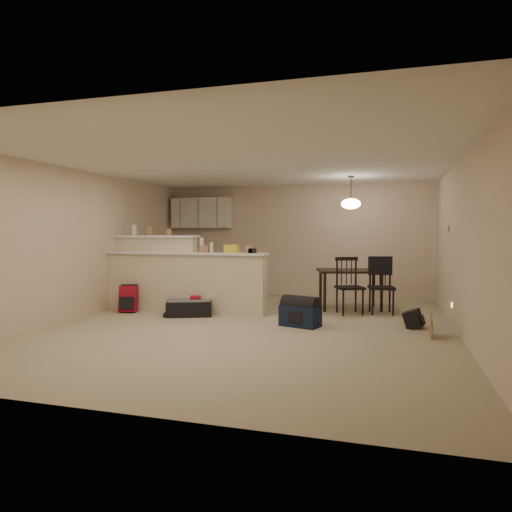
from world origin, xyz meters
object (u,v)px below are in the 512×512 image
at_px(suitcase, 189,308).
at_px(navy_duffel, 300,316).
at_px(black_daypack, 413,319).
at_px(red_backpack, 129,299).
at_px(dining_chair_near, 350,286).
at_px(dining_chair_far, 381,286).
at_px(pendant_lamp, 351,203).
at_px(dining_table, 350,275).

xyz_separation_m(suitcase, navy_duffel, (2.03, -0.36, 0.03)).
bearing_deg(black_daypack, suitcase, 104.66).
bearing_deg(red_backpack, dining_chair_near, -4.45).
xyz_separation_m(dining_chair_near, dining_chair_far, (0.54, 0.17, -0.01)).
xyz_separation_m(pendant_lamp, red_backpack, (-3.83, -1.46, -1.75)).
bearing_deg(black_daypack, red_backpack, 104.66).
bearing_deg(pendant_lamp, dining_chair_far, -32.99).
bearing_deg(pendant_lamp, dining_chair_near, -85.81).
distance_m(suitcase, black_daypack, 3.70).
xyz_separation_m(dining_table, dining_chair_far, (0.58, -0.38, -0.16)).
xyz_separation_m(dining_table, red_backpack, (-3.83, -1.46, -0.42)).
bearing_deg(dining_chair_far, pendant_lamp, 137.10).
bearing_deg(dining_chair_far, suitcase, -171.18).
height_order(red_backpack, black_daypack, red_backpack).
bearing_deg(red_backpack, pendant_lamp, 3.18).
bearing_deg(dining_table, dining_chair_far, -48.06).
bearing_deg(dining_table, suitcase, -165.98).
relative_size(dining_chair_far, black_daypack, 3.30).
relative_size(dining_chair_near, black_daypack, 3.34).
bearing_deg(red_backpack, dining_table, 3.18).
relative_size(dining_chair_near, dining_chair_far, 1.01).
bearing_deg(dining_table, black_daypack, -69.08).
relative_size(dining_chair_near, navy_duffel, 1.70).
relative_size(dining_table, suitcase, 1.76).
xyz_separation_m(dining_table, dining_chair_near, (0.04, -0.55, -0.15)).
xyz_separation_m(dining_chair_far, suitcase, (-3.21, -1.09, -0.37)).
xyz_separation_m(suitcase, red_backpack, (-1.20, 0.00, 0.11)).
bearing_deg(dining_chair_near, navy_duffel, -141.90).
distance_m(suitcase, navy_duffel, 2.06).
distance_m(dining_table, navy_duffel, 1.99).
height_order(dining_table, navy_duffel, dining_table).
distance_m(pendant_lamp, suitcase, 3.54).
distance_m(pendant_lamp, black_daypack, 2.59).
relative_size(suitcase, navy_duffel, 1.30).
bearing_deg(dining_chair_far, dining_table, 137.10).
bearing_deg(dining_chair_far, black_daypack, -75.89).
distance_m(red_backpack, navy_duffel, 3.25).
height_order(pendant_lamp, dining_chair_far, pendant_lamp).
relative_size(pendant_lamp, suitcase, 0.81).
xyz_separation_m(pendant_lamp, dining_chair_far, (0.58, -0.38, -1.49)).
distance_m(dining_chair_near, red_backpack, 3.99).
height_order(pendant_lamp, suitcase, pendant_lamp).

